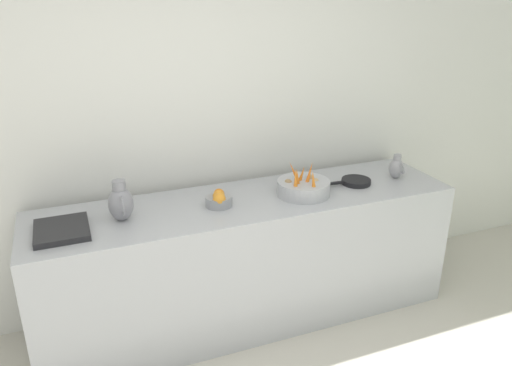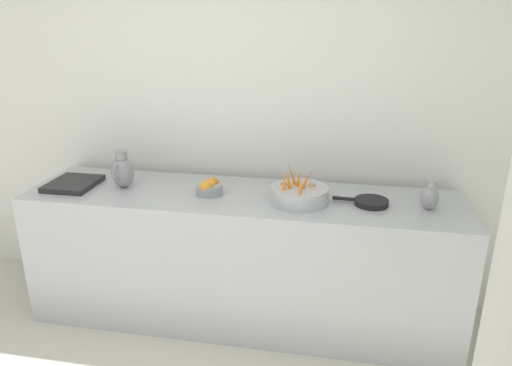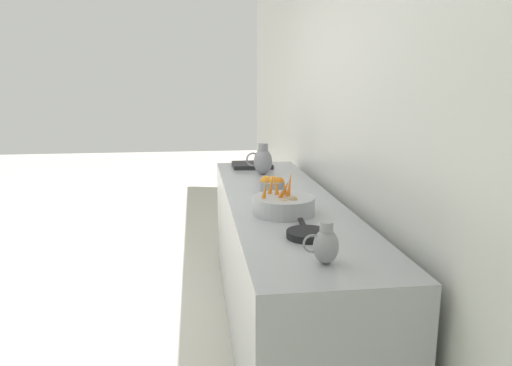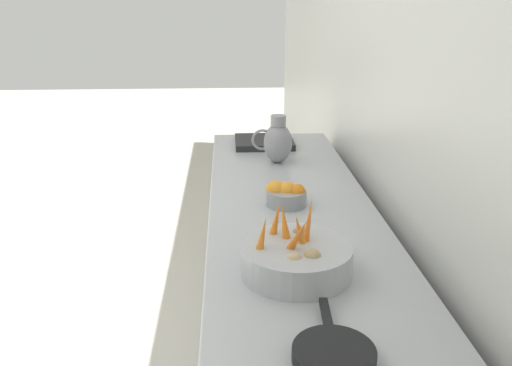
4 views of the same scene
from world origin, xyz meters
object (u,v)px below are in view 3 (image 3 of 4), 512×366
object	(u,v)px
metal_pitcher_short	(325,245)
orange_bowl	(272,184)
skillet_on_counter	(307,234)
metal_pitcher_tall	(263,161)
vegetable_colander	(283,204)

from	to	relation	value
metal_pitcher_short	orange_bowl	bearing A→B (deg)	-89.93
orange_bowl	skillet_on_counter	size ratio (longest dim) A/B	0.51
orange_bowl	skillet_on_counter	xyz separation A→B (m)	(-0.01, 1.02, -0.03)
metal_pitcher_tall	skillet_on_counter	distance (m)	1.63
metal_pitcher_tall	skillet_on_counter	xyz separation A→B (m)	(0.01, 1.63, -0.10)
skillet_on_counter	vegetable_colander	bearing A→B (deg)	-84.93
orange_bowl	metal_pitcher_tall	distance (m)	0.61
metal_pitcher_tall	orange_bowl	bearing A→B (deg)	88.06
skillet_on_counter	orange_bowl	bearing A→B (deg)	-89.55
vegetable_colander	orange_bowl	size ratio (longest dim) A/B	2.06
metal_pitcher_tall	metal_pitcher_short	distance (m)	1.97
orange_bowl	vegetable_colander	bearing A→B (deg)	87.01
orange_bowl	skillet_on_counter	distance (m)	1.02
metal_pitcher_tall	skillet_on_counter	bearing A→B (deg)	89.56
metal_pitcher_tall	vegetable_colander	bearing A→B (deg)	87.54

